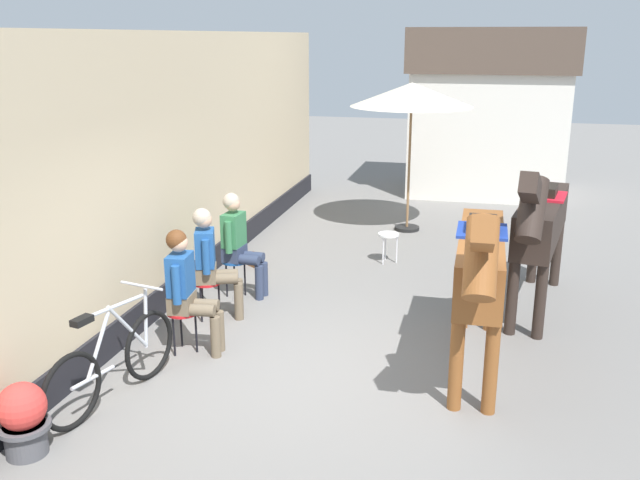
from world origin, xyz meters
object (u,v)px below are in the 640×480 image
at_px(flower_planter_near, 23,418).
at_px(cafe_parasol, 412,96).
at_px(seated_visitor_near, 187,285).
at_px(saddled_horse_near, 480,264).
at_px(seated_visitor_middle, 211,258).
at_px(saddled_horse_far, 540,222).
at_px(satchel_bag, 255,260).
at_px(spare_stool_white, 389,237).
at_px(seated_visitor_far, 238,239).
at_px(leaning_bicycle, 113,362).

xyz_separation_m(flower_planter_near, cafe_parasol, (2.25, 7.69, 2.03)).
bearing_deg(seated_visitor_near, saddled_horse_near, 5.61).
bearing_deg(seated_visitor_near, seated_visitor_middle, 96.81).
xyz_separation_m(saddled_horse_far, satchel_bag, (-3.97, 0.83, -1.06)).
bearing_deg(seated_visitor_near, cafe_parasol, 72.75).
bearing_deg(seated_visitor_middle, cafe_parasol, 68.17).
height_order(seated_visitor_near, spare_stool_white, seated_visitor_near).
distance_m(seated_visitor_far, saddled_horse_near, 3.46).
bearing_deg(cafe_parasol, seated_visitor_near, -107.25).
relative_size(seated_visitor_middle, spare_stool_white, 3.02).
bearing_deg(saddled_horse_far, seated_visitor_middle, -163.00).
relative_size(seated_visitor_near, seated_visitor_far, 1.00).
bearing_deg(spare_stool_white, flower_planter_near, -110.80).
distance_m(spare_stool_white, satchel_bag, 2.05).
relative_size(saddled_horse_far, flower_planter_near, 4.65).
bearing_deg(spare_stool_white, saddled_horse_far, -36.06).
height_order(seated_visitor_near, cafe_parasol, cafe_parasol).
bearing_deg(seated_visitor_middle, flower_planter_near, -97.54).
xyz_separation_m(saddled_horse_near, cafe_parasol, (-1.31, 5.27, 1.20)).
bearing_deg(cafe_parasol, seated_visitor_far, -115.46).
distance_m(seated_visitor_near, seated_visitor_middle, 0.97).
bearing_deg(saddled_horse_far, spare_stool_white, 143.94).
bearing_deg(seated_visitor_near, satchel_bag, 94.81).
bearing_deg(saddled_horse_far, cafe_parasol, 120.11).
distance_m(saddled_horse_far, cafe_parasol, 4.14).
bearing_deg(flower_planter_near, saddled_horse_far, 45.13).
relative_size(seated_visitor_middle, flower_planter_near, 2.17).
bearing_deg(saddled_horse_near, seated_visitor_near, -174.39).
height_order(cafe_parasol, spare_stool_white, cafe_parasol).
relative_size(seated_visitor_far, satchel_bag, 4.96).
relative_size(spare_stool_white, satchel_bag, 1.64).
relative_size(saddled_horse_near, flower_planter_near, 4.68).
bearing_deg(saddled_horse_near, saddled_horse_far, 69.57).
distance_m(seated_visitor_middle, cafe_parasol, 5.20).
xyz_separation_m(seated_visitor_far, saddled_horse_near, (3.10, -1.49, 0.38)).
distance_m(seated_visitor_near, seated_visitor_far, 1.79).
xyz_separation_m(seated_visitor_far, leaning_bicycle, (-0.19, -2.95, -0.38)).
bearing_deg(spare_stool_white, seated_visitor_middle, -123.68).
relative_size(seated_visitor_middle, seated_visitor_far, 1.00).
bearing_deg(seated_visitor_middle, seated_visitor_near, -83.19).
relative_size(seated_visitor_far, saddled_horse_near, 0.46).
height_order(cafe_parasol, satchel_bag, cafe_parasol).
bearing_deg(seated_visitor_near, seated_visitor_far, 92.15).
height_order(saddled_horse_far, cafe_parasol, cafe_parasol).
height_order(leaning_bicycle, satchel_bag, leaning_bicycle).
height_order(seated_visitor_near, leaning_bicycle, seated_visitor_near).
height_order(flower_planter_near, leaning_bicycle, leaning_bicycle).
bearing_deg(saddled_horse_far, saddled_horse_near, -110.43).
xyz_separation_m(saddled_horse_far, cafe_parasol, (-1.99, 3.43, 1.20)).
bearing_deg(seated_visitor_far, spare_stool_white, 46.72).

